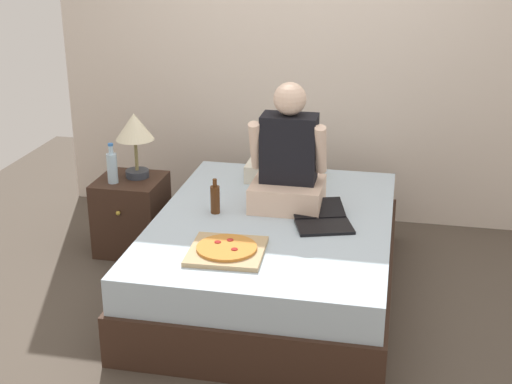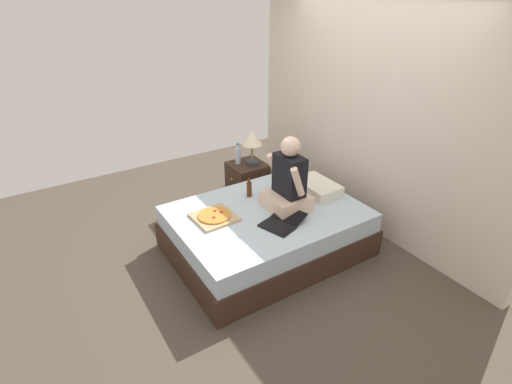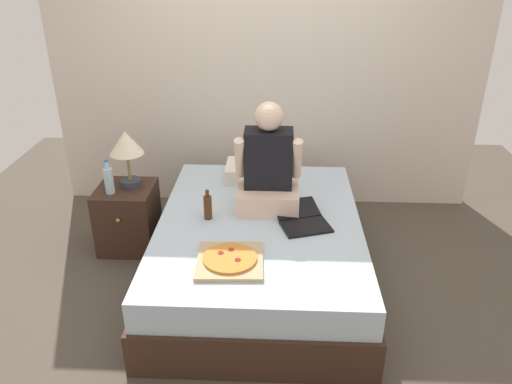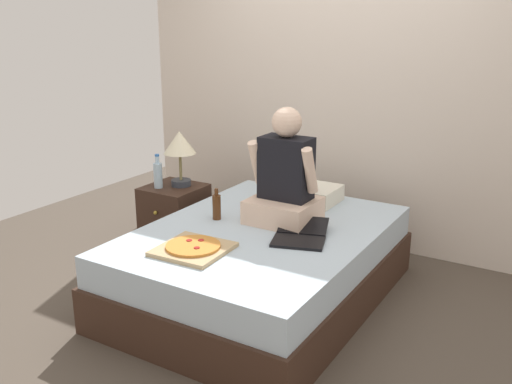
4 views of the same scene
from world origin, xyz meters
TOP-DOWN VIEW (x-y plane):
  - ground_plane at (0.00, 0.00)m, footprint 5.79×5.79m
  - wall_back at (0.00, 1.34)m, footprint 3.79×0.12m
  - bed at (0.00, 0.00)m, footprint 1.45×1.97m
  - nightstand_left at (-1.08, 0.41)m, footprint 0.44×0.47m
  - lamp_on_left_nightstand at (-1.04, 0.46)m, footprint 0.26×0.26m
  - water_bottle at (-1.16, 0.32)m, footprint 0.07×0.07m
  - pillow at (-0.04, 0.70)m, footprint 0.52×0.34m
  - person_seated at (0.05, 0.22)m, footprint 0.47×0.40m
  - laptop at (0.30, -0.03)m, footprint 0.43×0.49m
  - pizza_box at (-0.16, -0.53)m, footprint 0.42×0.42m
  - beer_bottle_on_bed at (-0.36, 0.01)m, footprint 0.06×0.06m

SIDE VIEW (x-z plane):
  - ground_plane at x=0.00m, z-range 0.00..0.00m
  - bed at x=0.00m, z-range 0.00..0.50m
  - nightstand_left at x=-1.08m, z-range 0.00..0.52m
  - pizza_box at x=-0.16m, z-range 0.50..0.54m
  - laptop at x=0.30m, z-range 0.48..0.56m
  - pillow at x=-0.04m, z-range 0.50..0.62m
  - beer_bottle_on_bed at x=-0.36m, z-range 0.48..0.70m
  - water_bottle at x=-1.16m, z-range 0.50..0.77m
  - person_seated at x=0.05m, z-range 0.40..1.18m
  - lamp_on_left_nightstand at x=-1.04m, z-range 0.63..1.08m
  - wall_back at x=0.00m, z-range 0.00..2.50m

